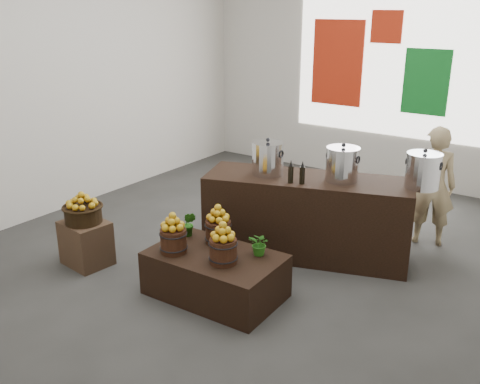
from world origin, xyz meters
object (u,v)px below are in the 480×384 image
Objects in this scene: wicker_basket at (83,214)px; display_table at (215,275)px; counter at (307,217)px; shopper at (433,186)px; stock_pot_center at (342,165)px; crate at (86,243)px; stock_pot_right at (423,172)px; stock_pot_left at (268,159)px.

wicker_basket is 0.31× the size of display_table.
shopper is (1.08, 1.17, 0.27)m from counter.
shopper is (0.73, 1.05, -0.40)m from stock_pot_center.
crate is 0.35m from wicker_basket.
stock_pot_center is 1.34m from shopper.
stock_pot_right is (1.46, 1.77, 0.91)m from display_table.
stock_pot_right is (3.10, 2.05, 0.53)m from wicker_basket.
display_table is 1.53m from stock_pot_left.
wicker_basket is at bearing -157.98° from counter.
stock_pot_right reaches higher than crate.
display_table is 0.89× the size of shopper.
shopper is at bearing 59.83° from display_table.
stock_pot_left is 0.85m from stock_pot_center.
stock_pot_right is (3.10, 2.05, 0.88)m from crate.
stock_pot_left is 1.71m from stock_pot_right.
display_table is 3.67× the size of stock_pot_left.
crate is 1.42× the size of stock_pot_left.
display_table is (1.64, 0.29, -0.38)m from wicker_basket.
stock_pot_left is at bearing 45.55° from crate.
stock_pot_center is 0.24× the size of shopper.
stock_pot_left is at bearing 23.38° from shopper.
display_table is at bearing -120.81° from counter.
crate is at bearing -142.10° from stock_pot_center.
crate is 0.34× the size of shopper.
wicker_basket is at bearing -134.45° from stock_pot_left.
stock_pot_left is at bearing 180.00° from counter.
counter is 0.76m from stock_pot_center.
crate is 4.17m from shopper.
shopper is (3.02, 2.83, 0.49)m from crate.
shopper is (-0.08, 0.78, -0.40)m from stock_pot_right.
shopper reaches higher than counter.
stock_pot_right is at bearing 0.00° from counter.
counter is 1.39m from stock_pot_right.
shopper is at bearing 28.61° from counter.
shopper reaches higher than stock_pot_left.
display_table is at bearing 9.97° from crate.
wicker_basket reaches higher than display_table.
stock_pot_center is at bearing 37.90° from crate.
crate is at bearing -134.45° from stock_pot_left.
counter is (1.93, 1.66, -0.13)m from wicker_basket.
display_table is at bearing -113.52° from stock_pot_center.
stock_pot_left reaches higher than counter.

